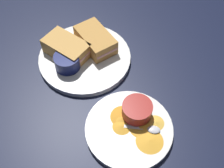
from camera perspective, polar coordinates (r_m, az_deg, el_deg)
ground_plane at (r=86.81cm, az=-0.27°, el=5.14°), size 110.00×110.00×3.00cm
plate_sandwich_main at (r=84.57cm, az=-5.55°, el=5.44°), size 27.22×27.22×1.60cm
sandwich_half_near at (r=84.74cm, az=-3.39°, el=8.94°), size 14.91×11.89×4.80cm
sandwich_half_far at (r=83.36cm, az=-9.23°, el=7.22°), size 14.75×14.34×4.80cm
ramekin_dark_sauce at (r=80.12cm, az=-9.11°, el=4.61°), size 7.26×7.26×4.29cm
spoon_by_dark_ramekin at (r=83.83cm, az=-6.09°, el=6.00°), size 7.04×8.83×0.80cm
plate_chips_companion at (r=71.00cm, az=3.46°, el=-9.11°), size 21.88×21.88×1.60cm
ramekin_light_gravy at (r=70.36cm, az=5.10°, el=-5.27°), size 7.62×7.62×4.01cm
spoon_by_gravy_ramekin at (r=70.13cm, az=7.40°, el=-9.07°), size 4.67×9.79×0.80cm
plantain_chip_scatter at (r=70.30cm, az=4.88°, el=-8.44°), size 15.95×14.47×0.60cm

